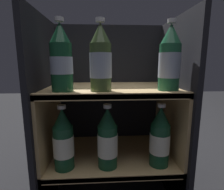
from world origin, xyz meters
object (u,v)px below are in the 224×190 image
at_px(bottle_lower_front_0, 63,141).
at_px(bottle_upper_front_2, 170,60).
at_px(bottle_upper_front_0, 61,60).
at_px(bottle_lower_front_1, 108,140).
at_px(bottle_upper_front_1, 101,60).
at_px(bottle_lower_front_2, 160,138).

bearing_deg(bottle_lower_front_0, bottle_upper_front_2, -0.00).
height_order(bottle_upper_front_0, bottle_lower_front_1, bottle_upper_front_0).
relative_size(bottle_lower_front_0, bottle_lower_front_1, 1.00).
bearing_deg(bottle_upper_front_0, bottle_lower_front_1, 0.00).
bearing_deg(bottle_upper_front_0, bottle_upper_front_1, 0.00).
bearing_deg(bottle_lower_front_1, bottle_upper_front_2, 0.00).
bearing_deg(bottle_lower_front_1, bottle_lower_front_2, 0.00).
height_order(bottle_lower_front_0, bottle_lower_front_1, same).
relative_size(bottle_upper_front_2, bottle_lower_front_0, 1.00).
xyz_separation_m(bottle_upper_front_0, bottle_upper_front_1, (0.14, 0.00, -0.00)).
xyz_separation_m(bottle_upper_front_0, bottle_lower_front_0, (-0.01, 0.00, -0.31)).
distance_m(bottle_upper_front_1, bottle_upper_front_2, 0.26).
distance_m(bottle_upper_front_0, bottle_upper_front_1, 0.14).
relative_size(bottle_upper_front_2, bottle_lower_front_2, 1.00).
height_order(bottle_upper_front_2, bottle_lower_front_2, bottle_upper_front_2).
xyz_separation_m(bottle_upper_front_1, bottle_lower_front_0, (-0.15, 0.00, -0.31)).
height_order(bottle_upper_front_0, bottle_lower_front_2, bottle_upper_front_0).
height_order(bottle_upper_front_1, bottle_upper_front_2, same).
xyz_separation_m(bottle_lower_front_0, bottle_lower_front_1, (0.17, -0.00, -0.00)).
relative_size(bottle_lower_front_1, bottle_lower_front_2, 1.00).
height_order(bottle_upper_front_0, bottle_upper_front_2, same).
distance_m(bottle_upper_front_0, bottle_lower_front_2, 0.49).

